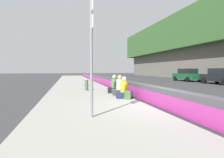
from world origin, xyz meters
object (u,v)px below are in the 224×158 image
(fire_hydrant, at_px, (87,84))
(parked_car_fourth, at_px, (187,75))
(backpack, at_px, (127,95))
(seated_person_middle, at_px, (120,89))
(seated_person_rear, at_px, (114,87))
(seated_person_foreground, at_px, (124,91))
(parked_car_third, at_px, (221,76))
(route_sign_post, at_px, (91,47))

(fire_hydrant, distance_m, parked_car_fourth, 17.28)
(parked_car_fourth, bearing_deg, backpack, 136.79)
(seated_person_middle, xyz_separation_m, seated_person_rear, (1.05, 0.05, -0.00))
(seated_person_foreground, bearing_deg, parked_car_fourth, -44.25)
(seated_person_foreground, height_order, seated_person_rear, seated_person_rear)
(seated_person_rear, relative_size, parked_car_third, 0.24)
(fire_hydrant, xyz_separation_m, seated_person_rear, (-1.63, -1.56, -0.10))
(parked_car_third, bearing_deg, seated_person_rear, 112.85)
(route_sign_post, distance_m, seated_person_middle, 5.36)
(seated_person_foreground, xyz_separation_m, parked_car_third, (7.71, -13.09, 0.39))
(seated_person_foreground, distance_m, backpack, 0.48)
(route_sign_post, bearing_deg, parked_car_fourth, -41.88)
(seated_person_foreground, bearing_deg, parked_car_third, -59.50)
(seated_person_foreground, bearing_deg, fire_hydrant, 21.32)
(fire_hydrant, height_order, parked_car_fourth, parked_car_fourth)
(seated_person_rear, height_order, parked_car_fourth, parked_car_fourth)
(seated_person_foreground, xyz_separation_m, parked_car_fourth, (13.30, -12.96, 0.39))
(backpack, bearing_deg, fire_hydrant, 19.53)
(seated_person_foreground, bearing_deg, seated_person_rear, -1.39)
(seated_person_foreground, height_order, parked_car_third, parked_car_third)
(parked_car_third, bearing_deg, parked_car_fourth, 1.33)
(route_sign_post, distance_m, seated_person_rear, 6.27)
(backpack, xyz_separation_m, parked_car_third, (8.17, -13.06, 0.53))
(fire_hydrant, bearing_deg, seated_person_middle, -149.07)
(fire_hydrant, distance_m, seated_person_foreground, 4.13)
(backpack, bearing_deg, parked_car_fourth, -43.21)
(parked_car_third, bearing_deg, seated_person_middle, 116.74)
(parked_car_fourth, bearing_deg, parked_car_third, -178.67)
(seated_person_rear, distance_m, parked_car_third, 14.15)
(route_sign_post, xyz_separation_m, seated_person_rear, (5.65, -2.10, -1.73))
(backpack, height_order, parked_car_fourth, parked_car_fourth)
(seated_person_middle, bearing_deg, fire_hydrant, 30.93)
(route_sign_post, bearing_deg, backpack, -34.94)
(fire_hydrant, relative_size, backpack, 2.20)
(seated_person_middle, bearing_deg, seated_person_rear, 2.77)
(fire_hydrant, bearing_deg, parked_car_fourth, -56.82)
(seated_person_foreground, xyz_separation_m, seated_person_rear, (2.22, -0.05, 0.01))
(route_sign_post, bearing_deg, seated_person_middle, -25.08)
(fire_hydrant, bearing_deg, seated_person_rear, -136.35)
(route_sign_post, relative_size, backpack, 9.00)
(backpack, bearing_deg, route_sign_post, 145.06)
(parked_car_fourth, bearing_deg, seated_person_rear, 130.66)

